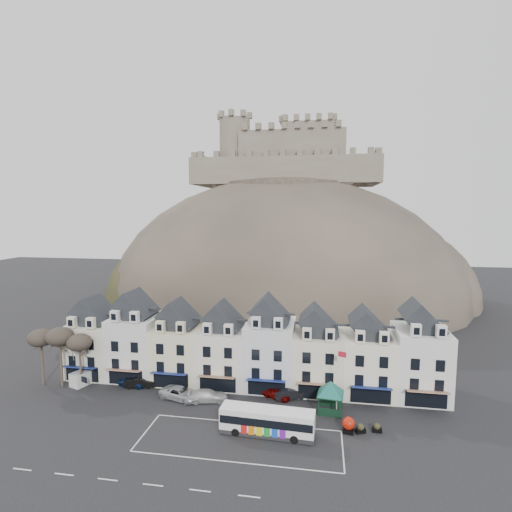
{
  "coord_description": "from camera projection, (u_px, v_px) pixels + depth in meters",
  "views": [
    {
      "loc": [
        10.43,
        -38.95,
        25.16
      ],
      "look_at": [
        -0.04,
        24.0,
        17.76
      ],
      "focal_mm": 28.0,
      "sensor_mm": 36.0,
      "label": 1
    }
  ],
  "objects": [
    {
      "name": "flagpole",
      "position": [
        338.0,
        375.0,
        49.93
      ],
      "size": [
        1.06,
        0.52,
        7.96
      ],
      "rotation": [
        0.0,
        0.0,
        -0.43
      ],
      "color": "silver",
      "rests_on": "ground"
    },
    {
      "name": "car_silver",
      "position": [
        180.0,
        393.0,
        53.27
      ],
      "size": [
        6.09,
        3.99,
        1.58
      ],
      "primitive_type": "imported",
      "rotation": [
        0.0,
        0.0,
        1.31
      ],
      "color": "#AEB0B6",
      "rests_on": "ground"
    },
    {
      "name": "coach_bay_markings",
      "position": [
        240.0,
        441.0,
        43.67
      ],
      "size": [
        22.0,
        7.5,
        0.01
      ],
      "primitive_type": "cube",
      "color": "silver",
      "rests_on": "ground"
    },
    {
      "name": "white_van",
      "position": [
        86.0,
        376.0,
        58.2
      ],
      "size": [
        3.18,
        4.65,
        1.95
      ],
      "rotation": [
        0.0,
        0.0,
        -0.34
      ],
      "color": "silver",
      "rests_on": "ground"
    },
    {
      "name": "castle_hill",
      "position": [
        287.0,
        301.0,
        110.11
      ],
      "size": [
        100.0,
        76.0,
        68.0
      ],
      "color": "#342E28",
      "rests_on": "ground"
    },
    {
      "name": "car_maroon",
      "position": [
        277.0,
        393.0,
        53.47
      ],
      "size": [
        4.29,
        3.05,
        1.36
      ],
      "primitive_type": "imported",
      "rotation": [
        0.0,
        0.0,
        1.16
      ],
      "color": "#5C0605",
      "rests_on": "ground"
    },
    {
      "name": "car_white",
      "position": [
        208.0,
        396.0,
        52.66
      ],
      "size": [
        5.52,
        3.13,
        1.51
      ],
      "primitive_type": "imported",
      "rotation": [
        0.0,
        0.0,
        1.78
      ],
      "color": "silver",
      "rests_on": "ground"
    },
    {
      "name": "townhouse_terrace",
      "position": [
        248.0,
        348.0,
        57.78
      ],
      "size": [
        54.4,
        9.35,
        11.8
      ],
      "color": "beige",
      "rests_on": "ground"
    },
    {
      "name": "red_buoy",
      "position": [
        348.0,
        425.0,
        45.25
      ],
      "size": [
        1.44,
        1.44,
        1.78
      ],
      "rotation": [
        0.0,
        0.0,
        -0.19
      ],
      "color": "black",
      "rests_on": "ground"
    },
    {
      "name": "tree_left_near",
      "position": [
        79.0,
        343.0,
        56.05
      ],
      "size": [
        3.43,
        3.43,
        7.84
      ],
      "color": "#393124",
      "rests_on": "ground"
    },
    {
      "name": "bus",
      "position": [
        267.0,
        420.0,
        44.77
      ],
      "size": [
        10.73,
        3.05,
        2.99
      ],
      "rotation": [
        0.0,
        0.0,
        -0.05
      ],
      "color": "#262628",
      "rests_on": "ground"
    },
    {
      "name": "ground",
      "position": [
        220.0,
        446.0,
        42.77
      ],
      "size": [
        300.0,
        300.0,
        0.0
      ],
      "primitive_type": "plane",
      "color": "black",
      "rests_on": "ground"
    },
    {
      "name": "planter_west",
      "position": [
        377.0,
        428.0,
        45.32
      ],
      "size": [
        1.07,
        0.74,
        1.06
      ],
      "rotation": [
        0.0,
        0.0,
        0.0
      ],
      "color": "black",
      "rests_on": "ground"
    },
    {
      "name": "tree_left_far",
      "position": [
        41.0,
        338.0,
        56.99
      ],
      "size": [
        3.61,
        3.61,
        8.24
      ],
      "color": "#393124",
      "rests_on": "ground"
    },
    {
      "name": "car_charcoal",
      "position": [
        291.0,
        393.0,
        53.36
      ],
      "size": [
        4.73,
        3.23,
        1.48
      ],
      "primitive_type": "imported",
      "rotation": [
        0.0,
        0.0,
        1.98
      ],
      "color": "black",
      "rests_on": "ground"
    },
    {
      "name": "car_navy",
      "position": [
        132.0,
        382.0,
        57.06
      ],
      "size": [
        4.18,
        2.07,
        1.37
      ],
      "primitive_type": "imported",
      "rotation": [
        0.0,
        0.0,
        1.45
      ],
      "color": "#0D1C41",
      "rests_on": "ground"
    },
    {
      "name": "castle",
      "position": [
        288.0,
        156.0,
        112.46
      ],
      "size": [
        50.2,
        22.2,
        22.0
      ],
      "color": "#6A6051",
      "rests_on": "ground"
    },
    {
      "name": "car_black",
      "position": [
        140.0,
        382.0,
        56.85
      ],
      "size": [
        4.74,
        2.54,
        1.48
      ],
      "primitive_type": "imported",
      "rotation": [
        0.0,
        0.0,
        1.8
      ],
      "color": "black",
      "rests_on": "ground"
    },
    {
      "name": "planter_east",
      "position": [
        361.0,
        428.0,
        45.16
      ],
      "size": [
        1.22,
        0.91,
        1.1
      ],
      "rotation": [
        0.0,
        0.0,
        0.37
      ],
      "color": "black",
      "rests_on": "ground"
    },
    {
      "name": "tree_left_mid",
      "position": [
        60.0,
        337.0,
        56.46
      ],
      "size": [
        3.78,
        3.78,
        8.64
      ],
      "color": "#393124",
      "rests_on": "ground"
    },
    {
      "name": "bus_shelter",
      "position": [
        331.0,
        388.0,
        49.61
      ],
      "size": [
        6.29,
        6.29,
        4.01
      ],
      "rotation": [
        0.0,
        0.0,
        -0.1
      ],
      "color": "black",
      "rests_on": "ground"
    }
  ]
}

